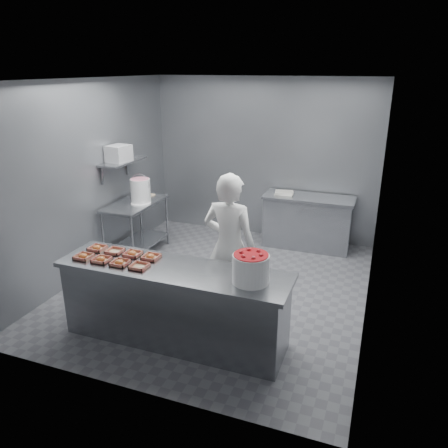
% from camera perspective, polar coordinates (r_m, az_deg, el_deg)
% --- Properties ---
extents(floor, '(4.50, 4.50, 0.00)m').
position_cam_1_polar(floor, '(6.26, -0.77, -8.14)').
color(floor, '#4C4C51').
rests_on(floor, ground).
extents(ceiling, '(4.50, 4.50, 0.00)m').
position_cam_1_polar(ceiling, '(5.53, -0.91, 18.40)').
color(ceiling, white).
rests_on(ceiling, wall_back).
extents(wall_back, '(4.00, 0.04, 2.80)m').
position_cam_1_polar(wall_back, '(7.82, 5.19, 8.43)').
color(wall_back, slate).
rests_on(wall_back, ground).
extents(wall_left, '(0.04, 4.50, 2.80)m').
position_cam_1_polar(wall_left, '(6.71, -17.06, 5.70)').
color(wall_left, slate).
rests_on(wall_left, ground).
extents(wall_right, '(0.04, 4.50, 2.80)m').
position_cam_1_polar(wall_right, '(5.38, 19.46, 2.04)').
color(wall_right, slate).
rests_on(wall_right, ground).
extents(service_counter, '(2.60, 0.70, 0.90)m').
position_cam_1_polar(service_counter, '(4.97, -6.50, -10.34)').
color(service_counter, slate).
rests_on(service_counter, ground).
extents(prep_table, '(0.60, 1.20, 0.90)m').
position_cam_1_polar(prep_table, '(7.21, -11.37, 0.46)').
color(prep_table, slate).
rests_on(prep_table, ground).
extents(back_counter, '(1.50, 0.60, 0.90)m').
position_cam_1_polar(back_counter, '(7.56, 10.84, 0.29)').
color(back_counter, slate).
rests_on(back_counter, ground).
extents(wall_shelf, '(0.35, 0.90, 0.03)m').
position_cam_1_polar(wall_shelf, '(7.05, -13.09, 7.97)').
color(wall_shelf, slate).
rests_on(wall_shelf, wall_left).
extents(tray_0, '(0.19, 0.18, 0.06)m').
position_cam_1_polar(tray_0, '(5.19, -17.88, -4.04)').
color(tray_0, tan).
rests_on(tray_0, service_counter).
extents(tray_1, '(0.19, 0.18, 0.06)m').
position_cam_1_polar(tray_1, '(5.06, -15.72, -4.47)').
color(tray_1, tan).
rests_on(tray_1, service_counter).
extents(tray_2, '(0.19, 0.18, 0.06)m').
position_cam_1_polar(tray_2, '(4.93, -13.44, -4.92)').
color(tray_2, tan).
rests_on(tray_2, service_counter).
extents(tray_3, '(0.19, 0.18, 0.04)m').
position_cam_1_polar(tray_3, '(4.80, -11.00, -5.43)').
color(tray_3, tan).
rests_on(tray_3, service_counter).
extents(tray_4, '(0.19, 0.18, 0.06)m').
position_cam_1_polar(tray_4, '(5.38, -16.23, -3.02)').
color(tray_4, tan).
rests_on(tray_4, service_counter).
extents(tray_5, '(0.19, 0.18, 0.04)m').
position_cam_1_polar(tray_5, '(5.25, -14.08, -3.45)').
color(tray_5, tan).
rests_on(tray_5, service_counter).
extents(tray_6, '(0.19, 0.18, 0.06)m').
position_cam_1_polar(tray_6, '(5.12, -11.87, -3.81)').
color(tray_6, tan).
rests_on(tray_6, service_counter).
extents(tray_7, '(0.19, 0.18, 0.06)m').
position_cam_1_polar(tray_7, '(5.00, -9.53, -4.23)').
color(tray_7, tan).
rests_on(tray_7, service_counter).
extents(worker, '(0.69, 0.48, 1.82)m').
position_cam_1_polar(worker, '(5.23, 0.71, -3.00)').
color(worker, white).
rests_on(worker, ground).
extents(strawberry_tub, '(0.37, 0.37, 0.31)m').
position_cam_1_polar(strawberry_tub, '(4.37, 3.52, -5.68)').
color(strawberry_tub, silver).
rests_on(strawberry_tub, service_counter).
extents(glaze_bucket, '(0.33, 0.31, 0.48)m').
position_cam_1_polar(glaze_bucket, '(7.00, -10.85, 4.31)').
color(glaze_bucket, silver).
rests_on(glaze_bucket, prep_table).
extents(bucket_lid, '(0.42, 0.42, 0.02)m').
position_cam_1_polar(bucket_lid, '(7.00, -10.79, 2.65)').
color(bucket_lid, silver).
rests_on(bucket_lid, prep_table).
extents(rag, '(0.15, 0.13, 0.02)m').
position_cam_1_polar(rag, '(7.46, -9.63, 3.79)').
color(rag, '#CCB28C').
rests_on(rag, prep_table).
extents(appliance, '(0.34, 0.37, 0.25)m').
position_cam_1_polar(appliance, '(6.95, -13.59, 8.94)').
color(appliance, gray).
rests_on(appliance, wall_shelf).
extents(paper_stack, '(0.32, 0.25, 0.05)m').
position_cam_1_polar(paper_stack, '(7.50, 7.86, 4.07)').
color(paper_stack, silver).
rests_on(paper_stack, back_counter).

